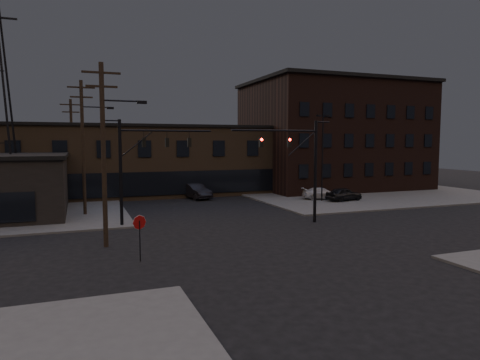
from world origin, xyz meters
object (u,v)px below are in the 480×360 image
at_px(traffic_signal_near, 303,160).
at_px(parked_car_lot_a, 344,194).
at_px(parked_car_lot_b, 322,193).
at_px(stop_sign, 140,227).
at_px(car_crossing, 195,191).
at_px(traffic_signal_far, 138,160).

height_order(traffic_signal_near, parked_car_lot_a, traffic_signal_near).
bearing_deg(parked_car_lot_a, parked_car_lot_b, 29.29).
bearing_deg(parked_car_lot_b, stop_sign, 142.99).
xyz_separation_m(stop_sign, car_crossing, (9.26, 23.57, -1.01)).
distance_m(stop_sign, parked_car_lot_a, 27.87).
relative_size(traffic_signal_near, parked_car_lot_a, 1.95).
height_order(traffic_signal_far, parked_car_lot_a, traffic_signal_far).
xyz_separation_m(stop_sign, parked_car_lot_a, (23.28, 15.29, -1.00)).
bearing_deg(stop_sign, traffic_signal_near, 25.90).
distance_m(parked_car_lot_b, car_crossing, 14.03).
relative_size(stop_sign, car_crossing, 0.49).
height_order(traffic_signal_far, parked_car_lot_b, traffic_signal_far).
xyz_separation_m(traffic_signal_near, parked_car_lot_b, (8.41, 10.72, -4.16)).
xyz_separation_m(stop_sign, parked_car_lot_b, (21.77, 17.21, -1.08)).
bearing_deg(car_crossing, parked_car_lot_a, -44.56).
xyz_separation_m(traffic_signal_near, stop_sign, (-13.36, -6.49, -3.09)).
xyz_separation_m(traffic_signal_near, parked_car_lot_a, (9.92, 8.81, -4.08)).
xyz_separation_m(traffic_signal_near, traffic_signal_far, (-12.07, 3.50, 0.08)).
xyz_separation_m(traffic_signal_far, parked_car_lot_a, (21.99, 5.31, -4.16)).
distance_m(traffic_signal_near, parked_car_lot_a, 13.88).
height_order(parked_car_lot_b, car_crossing, car_crossing).
bearing_deg(traffic_signal_far, parked_car_lot_b, 19.42).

